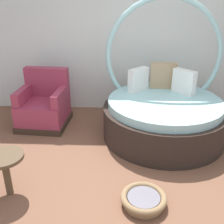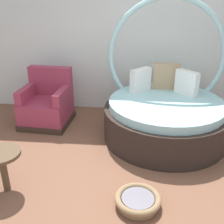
# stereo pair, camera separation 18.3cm
# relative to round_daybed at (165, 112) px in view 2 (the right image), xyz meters

# --- Properties ---
(ground_plane) EXTENTS (8.00, 8.00, 0.02)m
(ground_plane) POSITION_rel_round_daybed_xyz_m (-0.54, -1.22, -0.42)
(ground_plane) COLOR brown
(back_wall) EXTENTS (8.00, 0.12, 3.00)m
(back_wall) POSITION_rel_round_daybed_xyz_m (-0.54, 1.08, 1.09)
(back_wall) COLOR silver
(back_wall) RESTS_ON ground_plane
(round_daybed) EXTENTS (1.91, 1.91, 2.11)m
(round_daybed) POSITION_rel_round_daybed_xyz_m (0.00, 0.00, 0.00)
(round_daybed) COLOR #2D231E
(round_daybed) RESTS_ON ground_plane
(red_armchair) EXTENTS (0.86, 0.86, 0.94)m
(red_armchair) POSITION_rel_round_daybed_xyz_m (-2.00, 0.29, -0.08)
(red_armchair) COLOR #38281E
(red_armchair) RESTS_ON ground_plane
(pet_basket) EXTENTS (0.51, 0.51, 0.13)m
(pet_basket) POSITION_rel_round_daybed_xyz_m (-0.41, -1.65, -0.34)
(pet_basket) COLOR #8E704C
(pet_basket) RESTS_ON ground_plane
(side_table) EXTENTS (0.44, 0.44, 0.52)m
(side_table) POSITION_rel_round_daybed_xyz_m (-1.95, -1.52, 0.01)
(side_table) COLOR brown
(side_table) RESTS_ON ground_plane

